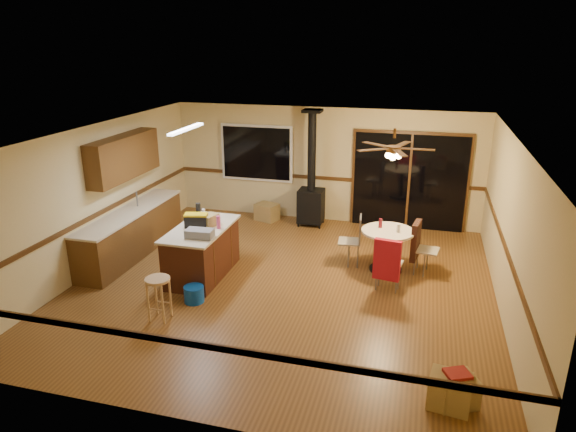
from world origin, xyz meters
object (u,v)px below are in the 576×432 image
(box_corner_b, at_px, (450,391))
(box_corner_a, at_px, (455,390))
(toolbox_grey, at_px, (200,233))
(box_under_window, at_px, (267,212))
(chair_right, at_px, (417,241))
(chair_near, at_px, (387,259))
(kitchen_island, at_px, (202,251))
(chair_left, at_px, (355,235))
(dining_table, at_px, (387,243))
(blue_bucket, at_px, (194,294))
(toolbox_black, at_px, (196,221))
(bar_stool, at_px, (159,299))
(wood_stove, at_px, (311,194))

(box_corner_b, bearing_deg, box_corner_a, 41.19)
(toolbox_grey, height_order, box_under_window, toolbox_grey)
(chair_right, xyz_separation_m, box_corner_b, (0.50, -3.60, -0.41))
(chair_near, bearing_deg, toolbox_grey, -169.06)
(kitchen_island, bearing_deg, chair_left, 24.24)
(kitchen_island, distance_m, box_corner_a, 4.89)
(toolbox_grey, relative_size, dining_table, 0.47)
(dining_table, xyz_separation_m, chair_right, (0.52, 0.08, 0.06))
(blue_bucket, distance_m, box_corner_a, 4.22)
(box_under_window, height_order, box_corner_b, box_under_window)
(chair_right, bearing_deg, box_corner_a, -80.93)
(toolbox_black, bearing_deg, box_corner_b, -30.37)
(toolbox_grey, distance_m, box_corner_a, 4.59)
(kitchen_island, xyz_separation_m, bar_stool, (0.01, -1.59, -0.11))
(toolbox_grey, xyz_separation_m, dining_table, (2.98, 1.47, -0.44))
(chair_near, xyz_separation_m, box_corner_b, (0.95, -2.64, -0.41))
(box_under_window, bearing_deg, wood_stove, -2.70)
(blue_bucket, height_order, box_corner_a, box_corner_a)
(wood_stove, xyz_separation_m, toolbox_black, (-1.38, -3.03, 0.28))
(box_corner_a, distance_m, box_corner_b, 0.09)
(chair_left, distance_m, box_corner_b, 3.99)
(box_under_window, bearing_deg, chair_near, -44.54)
(wood_stove, relative_size, blue_bucket, 7.80)
(chair_near, bearing_deg, kitchen_island, -177.15)
(wood_stove, distance_m, chair_right, 3.06)
(toolbox_grey, height_order, bar_stool, toolbox_grey)
(bar_stool, xyz_separation_m, box_corner_a, (4.23, -0.82, -0.17))
(dining_table, bearing_deg, chair_right, 8.58)
(chair_left, distance_m, chair_near, 1.19)
(chair_right, bearing_deg, blue_bucket, -148.46)
(blue_bucket, height_order, box_under_window, box_under_window)
(toolbox_black, bearing_deg, chair_near, 2.45)
(box_corner_a, bearing_deg, chair_left, 115.18)
(toolbox_black, distance_m, dining_table, 3.43)
(wood_stove, height_order, toolbox_black, wood_stove)
(bar_stool, distance_m, chair_right, 4.57)
(chair_near, bearing_deg, bar_stool, -151.37)
(chair_right, height_order, box_corner_b, chair_right)
(kitchen_island, height_order, chair_left, chair_left)
(box_corner_a, bearing_deg, blue_bucket, 159.91)
(chair_near, bearing_deg, wood_stove, 123.69)
(bar_stool, bearing_deg, chair_right, 36.53)
(bar_stool, bearing_deg, chair_near, 28.63)
(chair_left, distance_m, box_under_window, 3.06)
(dining_table, bearing_deg, chair_left, 169.40)
(toolbox_grey, xyz_separation_m, box_corner_a, (4.06, -1.99, -0.80))
(blue_bucket, bearing_deg, toolbox_grey, 99.82)
(chair_left, xyz_separation_m, chair_right, (1.11, -0.03, 0.01))
(bar_stool, bearing_deg, box_under_window, 87.21)
(wood_stove, distance_m, chair_left, 2.28)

